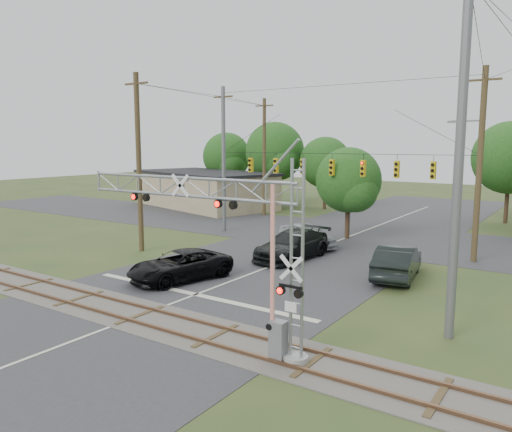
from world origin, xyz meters
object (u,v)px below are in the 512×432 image
Objects in this scene: pickup_black at (180,265)px; sedan_silver at (307,235)px; traffic_signal_span at (344,164)px; commercial_building at (204,189)px; crossing_gantry at (223,231)px; car_dark at (292,245)px; streetlight at (476,175)px.

sedan_silver reaches higher than pickup_black.
commercial_building is at bearing 152.90° from traffic_signal_span.
crossing_gantry is 14.06m from car_dark.
sedan_silver is at bearing 108.57° from crossing_gantry.
sedan_silver is 23.90m from commercial_building.
commercial_building is 30.27m from streetlight.
traffic_signal_span is at bearing -11.01° from commercial_building.
crossing_gantry reaches higher than sedan_silver.
car_dark reaches higher than sedan_silver.
car_dark is 26.80m from commercial_building.
traffic_signal_span is 2.20× the size of streetlight.
car_dark is at bearing 86.74° from pickup_black.
crossing_gantry is 9.51m from pickup_black.
pickup_black is 21.23m from streetlight.
sedan_silver is at bearing 97.11° from pickup_black.
traffic_signal_span is at bearing -147.86° from streetlight.
streetlight is (8.48, 10.27, 4.05)m from car_dark.
traffic_signal_span is at bearing 101.62° from crossing_gantry.
commercial_building reaches higher than pickup_black.
car_dark is at bearing -129.53° from streetlight.
pickup_black is at bearing -161.77° from sedan_silver.
streetlight is at bearing 73.21° from pickup_black.
commercial_building is at bearing 142.37° from pickup_black.
pickup_black is at bearing 142.55° from crossing_gantry.
crossing_gantry is at bearing -135.50° from sedan_silver.
pickup_black is 11.24m from sedan_silver.
pickup_black is at bearing -103.97° from car_dark.
streetlight is at bearing 3.86° from commercial_building.
traffic_signal_span is 5.48m from sedan_silver.
traffic_signal_span is 9.03m from streetlight.
traffic_signal_span is 3.46× the size of pickup_black.
crossing_gantry is 2.03× the size of sedan_silver.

